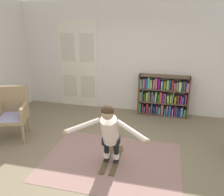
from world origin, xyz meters
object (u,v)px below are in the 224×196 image
Objects in this scene: wicker_chair at (13,112)px; skis_pair at (112,159)px; person_skier at (109,130)px; bookshelf at (162,96)px.

skis_pair is at bearing -9.64° from wicker_chair.
person_skier is (2.28, -0.57, 0.13)m from wicker_chair.
person_skier is at bearing -106.65° from bookshelf.
person_skier reaches higher than bookshelf.
bookshelf is 1.48× the size of skis_pair.
bookshelf is 2.69m from person_skier.
bookshelf is at bearing 73.35° from person_skier.
bookshelf is at bearing 72.09° from skis_pair.
wicker_chair is 0.79× the size of person_skier.
person_skier is at bearing -88.83° from skis_pair.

